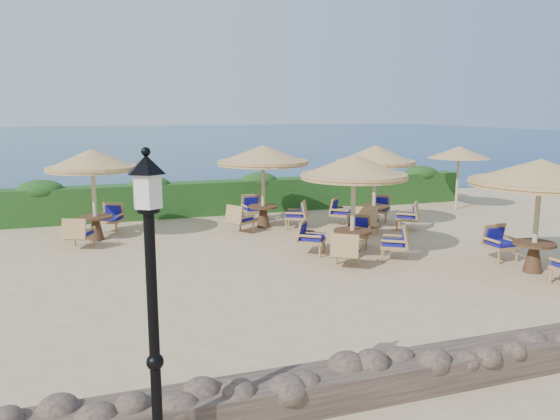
# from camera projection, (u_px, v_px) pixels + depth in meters

# --- Properties ---
(ground) EXTENTS (120.00, 120.00, 0.00)m
(ground) POSITION_uv_depth(u_px,v_px,m) (323.00, 262.00, 13.63)
(ground) COLOR tan
(ground) RESTS_ON ground
(sea) EXTENTS (160.00, 160.00, 0.00)m
(sea) POSITION_uv_depth(u_px,v_px,m) (131.00, 137.00, 78.80)
(sea) COLOR #0C274C
(sea) RESTS_ON ground
(hedge) EXTENTS (18.00, 0.90, 1.20)m
(hedge) POSITION_uv_depth(u_px,v_px,m) (246.00, 196.00, 20.23)
(hedge) COLOR #173D13
(hedge) RESTS_ON ground
(stone_wall) EXTENTS (15.00, 0.65, 0.44)m
(stone_wall) POSITION_uv_depth(u_px,v_px,m) (494.00, 359.00, 7.82)
(stone_wall) COLOR brown
(stone_wall) RESTS_ON ground
(lamp_post) EXTENTS (0.44, 0.44, 3.31)m
(lamp_post) POSITION_uv_depth(u_px,v_px,m) (154.00, 329.00, 5.50)
(lamp_post) COLOR black
(lamp_post) RESTS_ON ground
(extra_parasol) EXTENTS (2.30, 2.30, 2.41)m
(extra_parasol) POSITION_uv_depth(u_px,v_px,m) (459.00, 152.00, 20.57)
(extra_parasol) COLOR #C7B68C
(extra_parasol) RESTS_ON ground
(cafe_set_0) EXTENTS (2.73, 2.73, 2.65)m
(cafe_set_0) POSITION_uv_depth(u_px,v_px,m) (354.00, 188.00, 13.78)
(cafe_set_0) COLOR #C7B68C
(cafe_set_0) RESTS_ON ground
(cafe_set_1) EXTENTS (3.18, 3.18, 2.65)m
(cafe_set_1) POSITION_uv_depth(u_px,v_px,m) (540.00, 184.00, 12.42)
(cafe_set_1) COLOR #C7B68C
(cafe_set_1) RESTS_ON ground
(cafe_set_2) EXTENTS (2.58, 2.84, 2.65)m
(cafe_set_2) POSITION_uv_depth(u_px,v_px,m) (93.00, 173.00, 15.60)
(cafe_set_2) COLOR #C7B68C
(cafe_set_2) RESTS_ON ground
(cafe_set_3) EXTENTS (2.93, 2.93, 2.65)m
(cafe_set_3) POSITION_uv_depth(u_px,v_px,m) (263.00, 168.00, 17.34)
(cafe_set_3) COLOR #C7B68C
(cafe_set_3) RESTS_ON ground
(cafe_set_4) EXTENTS (2.63, 2.63, 2.65)m
(cafe_set_4) POSITION_uv_depth(u_px,v_px,m) (375.00, 174.00, 17.36)
(cafe_set_4) COLOR #C7B68C
(cafe_set_4) RESTS_ON ground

